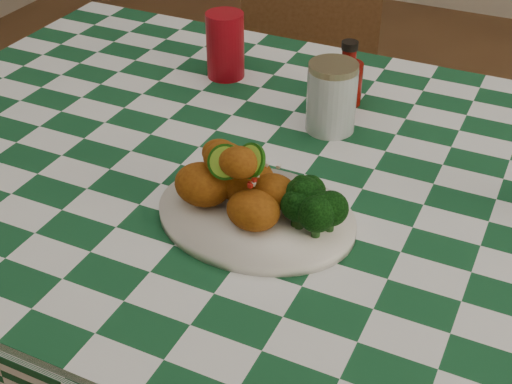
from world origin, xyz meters
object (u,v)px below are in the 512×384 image
at_px(dining_table, 297,336).
at_px(red_tumbler, 225,45).
at_px(ketchup_bottle, 348,73).
at_px(mason_jar, 332,97).
at_px(wooden_chair_left, 309,125).
at_px(plate, 256,216).
at_px(fried_chicken_pile, 243,179).

height_order(dining_table, red_tumbler, red_tumbler).
bearing_deg(ketchup_bottle, mason_jar, -85.92).
bearing_deg(dining_table, red_tumbler, 136.65).
xyz_separation_m(dining_table, wooden_chair_left, (-0.27, 0.73, 0.04)).
height_order(red_tumbler, mason_jar, red_tumbler).
bearing_deg(red_tumbler, mason_jar, -22.59).
height_order(plate, wooden_chair_left, wooden_chair_left).
xyz_separation_m(red_tumbler, mason_jar, (0.28, -0.12, -0.00)).
distance_m(dining_table, wooden_chair_left, 0.78).
distance_m(fried_chicken_pile, mason_jar, 0.32).
bearing_deg(wooden_chair_left, plate, -97.58).
bearing_deg(dining_table, plate, -96.73).
height_order(fried_chicken_pile, ketchup_bottle, ketchup_bottle).
distance_m(mason_jar, wooden_chair_left, 0.75).
xyz_separation_m(plate, wooden_chair_left, (-0.25, 0.88, -0.36)).
bearing_deg(fried_chicken_pile, mason_jar, 85.66).
xyz_separation_m(fried_chicken_pile, wooden_chair_left, (-0.23, 0.88, -0.42)).
distance_m(dining_table, red_tumbler, 0.62).
bearing_deg(fried_chicken_pile, dining_table, 75.31).
xyz_separation_m(plate, ketchup_bottle, (-0.01, 0.43, 0.06)).
bearing_deg(mason_jar, ketchup_bottle, 94.08).
xyz_separation_m(fried_chicken_pile, ketchup_bottle, (0.02, 0.43, -0.01)).
bearing_deg(mason_jar, plate, -90.33).
xyz_separation_m(red_tumbler, ketchup_bottle, (0.27, -0.01, -0.00)).
bearing_deg(plate, fried_chicken_pile, 180.00).
height_order(mason_jar, wooden_chair_left, mason_jar).
relative_size(red_tumbler, wooden_chair_left, 0.16).
height_order(fried_chicken_pile, mason_jar, mason_jar).
bearing_deg(plate, wooden_chair_left, 106.02).
relative_size(dining_table, red_tumbler, 12.02).
relative_size(fried_chicken_pile, red_tumbler, 1.24).
bearing_deg(fried_chicken_pile, ketchup_bottle, 87.83).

